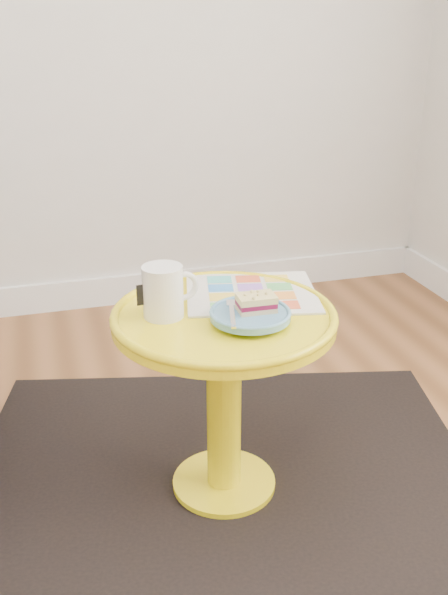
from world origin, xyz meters
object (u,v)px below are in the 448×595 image
object	(u,v)px
mug	(164,290)
side_table	(224,367)
newspaper	(251,293)
plate	(250,315)

from	to	relation	value
mug	side_table	bearing A→B (deg)	-17.98
newspaper	plate	world-z (taller)	plate
mug	newspaper	bearing A→B (deg)	10.01
mug	plate	distance (m)	0.20
side_table	mug	size ratio (longest dim) A/B	3.94
newspaper	mug	bearing A→B (deg)	-151.12
side_table	mug	world-z (taller)	mug
side_table	newspaper	xyz separation A→B (m)	(0.10, 0.09, 0.14)
side_table	plate	xyz separation A→B (m)	(0.04, -0.06, 0.15)
newspaper	mug	distance (m)	0.24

